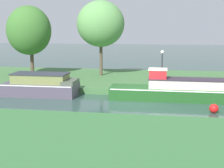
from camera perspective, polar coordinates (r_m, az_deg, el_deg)
ground_plane at (r=19.91m, az=3.56°, el=-3.28°), size 120.00×120.00×0.00m
riverbank_far at (r=26.71m, az=4.97°, el=0.65°), size 72.00×10.00×0.40m
riverbank_near at (r=11.35m, az=-0.79°, el=-12.96°), size 72.00×10.00×0.40m
forest_barge at (r=20.94m, az=13.49°, el=-1.13°), size 9.89×1.82×1.96m
slate_narrowboat at (r=22.34m, az=-12.28°, el=-0.24°), size 4.95×2.12×1.50m
willow_tree_left at (r=28.56m, az=-14.35°, el=9.06°), size 3.76×3.47×5.86m
willow_tree_centre at (r=27.54m, az=-2.01°, el=10.48°), size 3.98×3.66×6.27m
lamp_post at (r=22.38m, az=8.75°, el=3.48°), size 0.24×0.24×2.59m
channel_buoy at (r=18.38m, az=17.41°, el=-4.11°), size 0.50×0.50×0.50m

